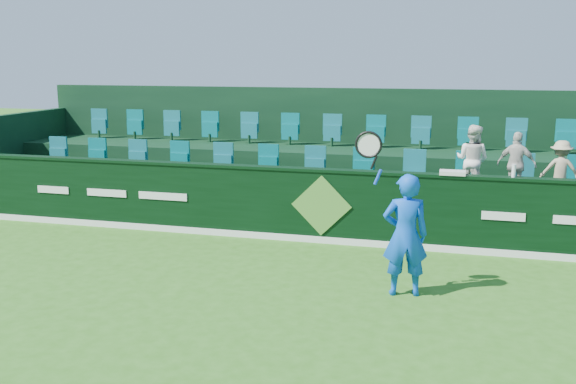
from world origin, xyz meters
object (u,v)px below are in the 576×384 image
(tennis_player, at_px, (405,234))
(towel, at_px, (452,173))
(drinks_bottle, at_px, (514,171))
(spectator_left, at_px, (472,160))
(spectator_middle, at_px, (517,164))
(spectator_right, at_px, (560,170))

(tennis_player, distance_m, towel, 2.45)
(tennis_player, relative_size, drinks_bottle, 11.01)
(spectator_left, relative_size, towel, 3.02)
(spectator_left, distance_m, drinks_bottle, 1.29)
(spectator_left, distance_m, spectator_middle, 0.78)
(tennis_player, bearing_deg, spectator_left, 75.02)
(towel, relative_size, drinks_bottle, 1.99)
(spectator_right, xyz_separation_m, towel, (-1.86, -1.12, 0.06))
(spectator_middle, bearing_deg, spectator_right, -162.32)
(spectator_middle, xyz_separation_m, drinks_bottle, (-0.13, -1.12, 0.06))
(tennis_player, height_order, towel, tennis_player)
(spectator_right, bearing_deg, spectator_left, 3.15)
(drinks_bottle, bearing_deg, towel, 180.00)
(drinks_bottle, bearing_deg, spectator_middle, 83.15)
(spectator_left, xyz_separation_m, towel, (-0.33, -1.12, -0.06))
(tennis_player, xyz_separation_m, spectator_left, (0.92, 3.44, 0.56))
(spectator_middle, distance_m, towel, 1.58)
(spectator_left, bearing_deg, drinks_bottle, 144.33)
(spectator_left, bearing_deg, tennis_player, 99.33)
(spectator_left, height_order, spectator_middle, spectator_left)
(spectator_middle, relative_size, drinks_bottle, 5.50)
(spectator_middle, distance_m, drinks_bottle, 1.13)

